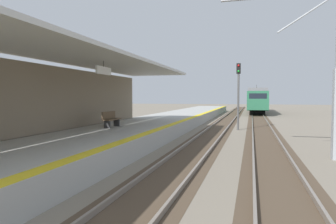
# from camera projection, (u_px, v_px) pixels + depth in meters

# --- Properties ---
(station_platform) EXTENTS (5.00, 80.00, 0.91)m
(station_platform) POSITION_uv_depth(u_px,v_px,m) (130.00, 133.00, 18.22)
(station_platform) COLOR #A8A8A3
(station_platform) RESTS_ON ground
(station_building_with_canopy) EXTENTS (4.85, 24.00, 4.43)m
(station_building_with_canopy) POSITION_uv_depth(u_px,v_px,m) (37.00, 95.00, 12.93)
(station_building_with_canopy) COLOR #4C4C4C
(station_building_with_canopy) RESTS_ON ground
(track_pair_nearest_platform) EXTENTS (2.34, 120.00, 0.16)m
(track_pair_nearest_platform) POSITION_uv_depth(u_px,v_px,m) (212.00, 134.00, 20.94)
(track_pair_nearest_platform) COLOR #4C3D2D
(track_pair_nearest_platform) RESTS_ON ground
(track_pair_middle) EXTENTS (2.34, 120.00, 0.16)m
(track_pair_middle) POSITION_uv_depth(u_px,v_px,m) (264.00, 136.00, 20.04)
(track_pair_middle) COLOR #4C3D2D
(track_pair_middle) RESTS_ON ground
(approaching_train) EXTENTS (2.93, 19.60, 4.76)m
(approaching_train) POSITION_uv_depth(u_px,v_px,m) (257.00, 99.00, 50.06)
(approaching_train) COLOR #286647
(approaching_train) RESTS_ON ground
(rail_signal_post) EXTENTS (0.32, 0.34, 5.20)m
(rail_signal_post) POSITION_uv_depth(u_px,v_px,m) (238.00, 89.00, 23.84)
(rail_signal_post) COLOR #4C4C4C
(rail_signal_post) RESTS_ON ground
(catenary_pylon_far_side) EXTENTS (5.00, 0.40, 7.50)m
(catenary_pylon_far_side) POSITION_uv_depth(u_px,v_px,m) (331.00, 72.00, 12.55)
(catenary_pylon_far_side) COLOR #9EA3A8
(catenary_pylon_far_side) RESTS_ON ground
(platform_bench) EXTENTS (0.45, 1.60, 0.88)m
(platform_bench) POSITION_uv_depth(u_px,v_px,m) (111.00, 119.00, 17.12)
(platform_bench) COLOR brown
(platform_bench) RESTS_ON station_platform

